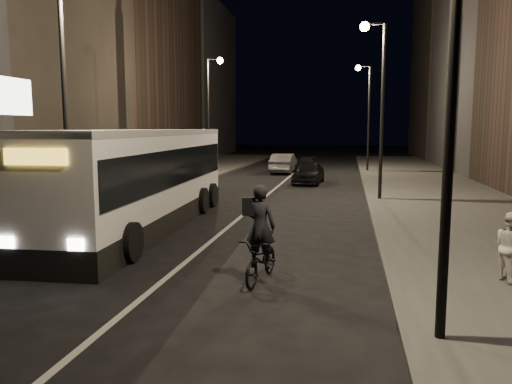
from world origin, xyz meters
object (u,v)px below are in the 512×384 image
at_px(streetlight_right_far, 366,103).
at_px(cyclist_on_bicycle, 261,250).
at_px(streetlight_right_mid, 377,87).
at_px(city_bus, 142,175).
at_px(car_near, 309,172).
at_px(streetlight_left_near, 70,72).
at_px(car_mid, 284,163).
at_px(pedestrian_woman, 511,247).
at_px(car_far, 307,164).
at_px(streetlight_left_far, 212,101).

relative_size(streetlight_right_far, cyclist_on_bicycle, 3.61).
bearing_deg(streetlight_right_mid, city_bus, -136.77).
bearing_deg(car_near, streetlight_left_near, -110.63).
xyz_separation_m(streetlight_right_mid, streetlight_left_near, (-10.66, -8.00, 0.00)).
bearing_deg(car_mid, pedestrian_woman, 108.56).
bearing_deg(streetlight_right_far, streetlight_left_near, -113.96).
xyz_separation_m(city_bus, car_mid, (2.14, 22.04, -1.10)).
bearing_deg(car_near, streetlight_right_far, 71.59).
bearing_deg(pedestrian_woman, car_mid, -2.18).
distance_m(cyclist_on_bicycle, pedestrian_woman, 5.41).
distance_m(streetlight_left_near, car_mid, 23.19).
relative_size(city_bus, pedestrian_woman, 8.40).
bearing_deg(pedestrian_woman, car_near, -2.91).
height_order(streetlight_right_mid, city_bus, streetlight_right_mid).
distance_m(cyclist_on_bicycle, car_mid, 27.64).
bearing_deg(city_bus, car_mid, 81.99).
bearing_deg(car_far, streetlight_right_mid, -73.80).
relative_size(streetlight_right_mid, car_far, 2.09).
relative_size(streetlight_right_mid, streetlight_left_near, 1.00).
bearing_deg(streetlight_right_far, pedestrian_woman, -85.47).
bearing_deg(streetlight_left_far, pedestrian_woman, -60.25).
xyz_separation_m(streetlight_right_far, pedestrian_woman, (2.27, -28.63, -4.44)).
xyz_separation_m(streetlight_right_mid, streetlight_right_far, (0.00, 16.00, 0.00)).
xyz_separation_m(streetlight_right_far, car_near, (-3.65, -8.80, -4.65)).
xyz_separation_m(streetlight_right_far, streetlight_left_near, (-10.66, -24.00, 0.00)).
xyz_separation_m(streetlight_right_mid, cyclist_on_bicycle, (-3.11, -13.21, -4.61)).
bearing_deg(car_far, car_near, -83.78).
bearing_deg(cyclist_on_bicycle, car_near, 99.97).
bearing_deg(streetlight_left_near, streetlight_left_far, 90.00).
height_order(cyclist_on_bicycle, car_mid, cyclist_on_bicycle).
relative_size(car_near, car_far, 1.07).
distance_m(streetlight_left_near, streetlight_left_far, 18.00).
relative_size(streetlight_left_far, city_bus, 0.64).
bearing_deg(streetlight_left_near, car_mid, 78.50).
height_order(streetlight_left_near, city_bus, streetlight_left_near).
bearing_deg(car_far, streetlight_left_far, -133.01).
bearing_deg(car_far, cyclist_on_bicycle, -86.50).
height_order(car_near, car_mid, car_mid).
distance_m(streetlight_left_far, cyclist_on_bicycle, 24.84).
bearing_deg(car_far, car_mid, -126.09).
relative_size(streetlight_left_far, car_far, 2.09).
relative_size(streetlight_left_near, car_mid, 1.77).
height_order(streetlight_right_far, streetlight_left_far, same).
xyz_separation_m(streetlight_right_mid, pedestrian_woman, (2.27, -12.63, -4.44)).
bearing_deg(car_far, city_bus, -98.03).
bearing_deg(cyclist_on_bicycle, streetlight_left_near, 153.87).
relative_size(streetlight_right_far, pedestrian_woman, 5.34).
bearing_deg(car_near, cyclist_on_bicycle, -84.34).
bearing_deg(city_bus, car_near, 70.40).
bearing_deg(car_mid, cyclist_on_bicycle, 97.49).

